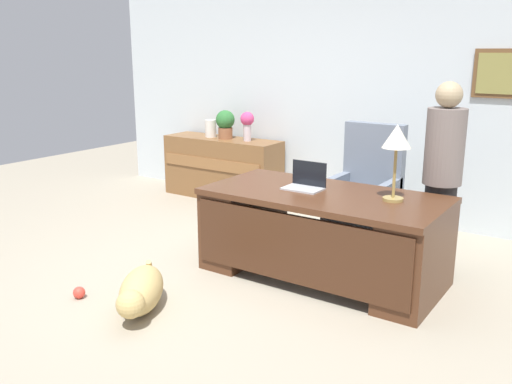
{
  "coord_description": "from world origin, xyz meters",
  "views": [
    {
      "loc": [
        2.64,
        -3.28,
        1.86
      ],
      "look_at": [
        0.21,
        0.3,
        0.75
      ],
      "focal_mm": 38.64,
      "sensor_mm": 36.0,
      "label": 1
    }
  ],
  "objects_px": {
    "desk_lamp": "(397,141)",
    "desk": "(321,232)",
    "person_standing": "(442,177)",
    "dog_toy_ball": "(79,293)",
    "armchair": "(366,193)",
    "credenza": "(223,168)",
    "dog_lying": "(141,291)",
    "potted_plant": "(225,123)",
    "laptop": "(306,182)",
    "vase_with_flowers": "(247,123)",
    "vase_empty": "(211,128)"
  },
  "relations": [
    {
      "from": "desk",
      "to": "laptop",
      "type": "distance_m",
      "value": 0.44
    },
    {
      "from": "potted_plant",
      "to": "vase_empty",
      "type": "bearing_deg",
      "value": 180.0
    },
    {
      "from": "person_standing",
      "to": "dog_toy_ball",
      "type": "xyz_separation_m",
      "value": [
        -2.11,
        -2.11,
        -0.79
      ]
    },
    {
      "from": "laptop",
      "to": "desk_lamp",
      "type": "xyz_separation_m",
      "value": [
        0.75,
        0.04,
        0.41
      ]
    },
    {
      "from": "credenza",
      "to": "desk_lamp",
      "type": "height_order",
      "value": "desk_lamp"
    },
    {
      "from": "laptop",
      "to": "potted_plant",
      "type": "distance_m",
      "value": 2.57
    },
    {
      "from": "vase_with_flowers",
      "to": "dog_toy_ball",
      "type": "xyz_separation_m",
      "value": [
        0.54,
        -3.05,
        -0.96
      ]
    },
    {
      "from": "dog_lying",
      "to": "potted_plant",
      "type": "xyz_separation_m",
      "value": [
        -1.43,
        2.93,
        0.82
      ]
    },
    {
      "from": "desk_lamp",
      "to": "vase_empty",
      "type": "height_order",
      "value": "desk_lamp"
    },
    {
      "from": "laptop",
      "to": "dog_toy_ball",
      "type": "height_order",
      "value": "laptop"
    },
    {
      "from": "credenza",
      "to": "vase_with_flowers",
      "type": "distance_m",
      "value": 0.73
    },
    {
      "from": "armchair",
      "to": "person_standing",
      "type": "bearing_deg",
      "value": -21.04
    },
    {
      "from": "potted_plant",
      "to": "dog_toy_ball",
      "type": "bearing_deg",
      "value": -73.89
    },
    {
      "from": "credenza",
      "to": "dog_toy_ball",
      "type": "height_order",
      "value": "credenza"
    },
    {
      "from": "desk",
      "to": "person_standing",
      "type": "bearing_deg",
      "value": 42.31
    },
    {
      "from": "armchair",
      "to": "potted_plant",
      "type": "height_order",
      "value": "armchair"
    },
    {
      "from": "credenza",
      "to": "armchair",
      "type": "bearing_deg",
      "value": -15.73
    },
    {
      "from": "vase_with_flowers",
      "to": "dog_toy_ball",
      "type": "height_order",
      "value": "vase_with_flowers"
    },
    {
      "from": "dog_lying",
      "to": "vase_with_flowers",
      "type": "xyz_separation_m",
      "value": [
        -1.1,
        2.93,
        0.85
      ]
    },
    {
      "from": "person_standing",
      "to": "dog_toy_ball",
      "type": "distance_m",
      "value": 3.09
    },
    {
      "from": "credenza",
      "to": "dog_toy_ball",
      "type": "xyz_separation_m",
      "value": [
        0.93,
        -3.05,
        -0.34
      ]
    },
    {
      "from": "person_standing",
      "to": "desk_lamp",
      "type": "distance_m",
      "value": 0.71
    },
    {
      "from": "armchair",
      "to": "person_standing",
      "type": "height_order",
      "value": "person_standing"
    },
    {
      "from": "person_standing",
      "to": "desk_lamp",
      "type": "height_order",
      "value": "person_standing"
    },
    {
      "from": "person_standing",
      "to": "armchair",
      "type": "bearing_deg",
      "value": 158.96
    },
    {
      "from": "armchair",
      "to": "dog_toy_ball",
      "type": "distance_m",
      "value": 2.79
    },
    {
      "from": "vase_empty",
      "to": "dog_lying",
      "type": "bearing_deg",
      "value": -60.26
    },
    {
      "from": "dog_lying",
      "to": "person_standing",
      "type": "bearing_deg",
      "value": 51.95
    },
    {
      "from": "credenza",
      "to": "vase_with_flowers",
      "type": "bearing_deg",
      "value": 0.2
    },
    {
      "from": "dog_lying",
      "to": "dog_toy_ball",
      "type": "relative_size",
      "value": 7.69
    },
    {
      "from": "vase_with_flowers",
      "to": "vase_empty",
      "type": "relative_size",
      "value": 1.62
    },
    {
      "from": "desk_lamp",
      "to": "dog_toy_ball",
      "type": "bearing_deg",
      "value": -141.22
    },
    {
      "from": "potted_plant",
      "to": "desk",
      "type": "bearing_deg",
      "value": -36.2
    },
    {
      "from": "desk_lamp",
      "to": "potted_plant",
      "type": "bearing_deg",
      "value": 151.45
    },
    {
      "from": "desk_lamp",
      "to": "desk",
      "type": "bearing_deg",
      "value": -168.16
    },
    {
      "from": "desk_lamp",
      "to": "vase_with_flowers",
      "type": "distance_m",
      "value": 2.89
    },
    {
      "from": "desk",
      "to": "desk_lamp",
      "type": "height_order",
      "value": "desk_lamp"
    },
    {
      "from": "desk",
      "to": "dog_lying",
      "type": "bearing_deg",
      "value": -121.56
    },
    {
      "from": "laptop",
      "to": "vase_empty",
      "type": "bearing_deg",
      "value": 145.55
    },
    {
      "from": "credenza",
      "to": "dog_lying",
      "type": "height_order",
      "value": "credenza"
    },
    {
      "from": "armchair",
      "to": "credenza",
      "type": "bearing_deg",
      "value": 164.27
    },
    {
      "from": "armchair",
      "to": "vase_empty",
      "type": "bearing_deg",
      "value": 165.38
    },
    {
      "from": "desk_lamp",
      "to": "vase_empty",
      "type": "relative_size",
      "value": 2.68
    },
    {
      "from": "armchair",
      "to": "desk_lamp",
      "type": "height_order",
      "value": "desk_lamp"
    },
    {
      "from": "dog_toy_ball",
      "to": "desk_lamp",
      "type": "bearing_deg",
      "value": 38.78
    },
    {
      "from": "potted_plant",
      "to": "dog_toy_ball",
      "type": "relative_size",
      "value": 3.85
    },
    {
      "from": "vase_with_flowers",
      "to": "vase_empty",
      "type": "xyz_separation_m",
      "value": [
        -0.58,
        0.0,
        -0.11
      ]
    },
    {
      "from": "vase_empty",
      "to": "dog_toy_ball",
      "type": "relative_size",
      "value": 2.38
    },
    {
      "from": "armchair",
      "to": "person_standing",
      "type": "relative_size",
      "value": 0.73
    },
    {
      "from": "credenza",
      "to": "person_standing",
      "type": "relative_size",
      "value": 0.98
    }
  ]
}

